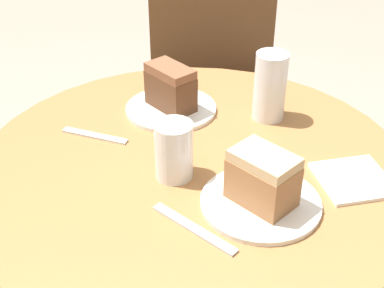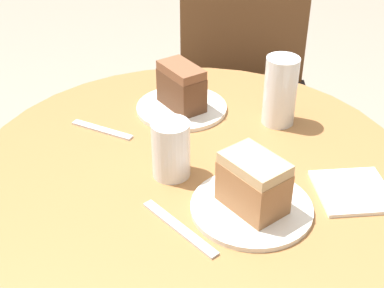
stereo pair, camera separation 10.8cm
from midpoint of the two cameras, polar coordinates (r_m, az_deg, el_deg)
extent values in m
cylinder|color=#9E6B3D|center=(1.35, -2.37, -14.95)|extent=(0.11, 0.11, 0.69)
cylinder|color=#9E6B3D|center=(1.11, -2.78, -2.46)|extent=(0.91, 0.91, 0.03)
cylinder|color=brown|center=(1.83, -5.25, -6.14)|extent=(0.04, 0.04, 0.45)
cylinder|color=brown|center=(1.86, 8.33, -5.48)|extent=(0.04, 0.04, 0.45)
cylinder|color=brown|center=(2.16, -5.22, 0.70)|extent=(0.04, 0.04, 0.45)
cylinder|color=brown|center=(2.19, 6.25, 1.15)|extent=(0.04, 0.04, 0.45)
cube|color=black|center=(1.87, 1.11, 3.79)|extent=(0.51, 0.48, 0.03)
cube|color=brown|center=(1.97, 0.60, 12.68)|extent=(0.46, 0.05, 0.43)
cylinder|color=silver|center=(0.99, 4.21, -6.37)|extent=(0.22, 0.22, 0.01)
cylinder|color=silver|center=(1.28, -4.67, 3.71)|extent=(0.22, 0.22, 0.01)
cube|color=#9E6B42|center=(0.96, 4.32, -4.26)|extent=(0.14, 0.14, 0.08)
cube|color=tan|center=(0.93, 4.45, -1.75)|extent=(0.13, 0.14, 0.02)
cube|color=brown|center=(1.26, -4.77, 5.57)|extent=(0.13, 0.13, 0.08)
cube|color=brown|center=(1.24, -4.88, 7.72)|extent=(0.12, 0.13, 0.02)
cylinder|color=silver|center=(1.24, 5.74, 4.70)|extent=(0.07, 0.07, 0.09)
cylinder|color=white|center=(1.22, 5.83, 6.06)|extent=(0.07, 0.07, 0.16)
cylinder|color=silver|center=(1.04, -4.89, -1.84)|extent=(0.07, 0.07, 0.07)
cylinder|color=white|center=(1.03, -4.95, -0.80)|extent=(0.08, 0.08, 0.12)
cube|color=white|center=(1.08, 14.14, -3.79)|extent=(0.16, 0.16, 0.01)
cube|color=silver|center=(0.94, -3.08, -9.09)|extent=(0.15, 0.14, 0.00)
cube|color=silver|center=(1.21, -12.87, 0.79)|extent=(0.15, 0.07, 0.00)
camera|label=1|loc=(0.05, -92.86, -1.86)|focal=50.00mm
camera|label=2|loc=(0.05, 87.14, 1.86)|focal=50.00mm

